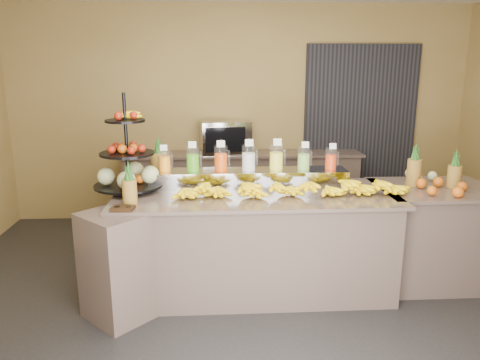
{
  "coord_description": "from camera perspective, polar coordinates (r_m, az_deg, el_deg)",
  "views": [
    {
      "loc": [
        -0.38,
        -3.69,
        2.06
      ],
      "look_at": [
        -0.14,
        0.3,
        1.05
      ],
      "focal_mm": 35.0,
      "sensor_mm": 36.0,
      "label": 1
    }
  ],
  "objects": [
    {
      "name": "juice_pitcher_lemon",
      "position": [
        4.4,
        4.44,
        2.62
      ],
      "size": [
        0.13,
        0.14,
        0.32
      ],
      "color": "silver",
      "rests_on": "pitcher_tray"
    },
    {
      "name": "juice_pitcher_orange_c",
      "position": [
        4.5,
        11.01,
        2.44
      ],
      "size": [
        0.11,
        0.11,
        0.26
      ],
      "color": "silver",
      "rests_on": "pitcher_tray"
    },
    {
      "name": "juice_pitcher_milk",
      "position": [
        4.37,
        1.06,
        2.57
      ],
      "size": [
        0.13,
        0.13,
        0.31
      ],
      "color": "silver",
      "rests_on": "pitcher_tray"
    },
    {
      "name": "juice_pitcher_lime",
      "position": [
        4.45,
        7.77,
        2.51
      ],
      "size": [
        0.12,
        0.12,
        0.28
      ],
      "color": "silver",
      "rests_on": "pitcher_tray"
    },
    {
      "name": "right_counter",
      "position": [
        4.86,
        22.26,
        -6.13
      ],
      "size": [
        1.08,
        0.88,
        0.93
      ],
      "color": "gray",
      "rests_on": "ground"
    },
    {
      "name": "oven_warmer",
      "position": [
        6.02,
        -1.84,
        5.27
      ],
      "size": [
        0.67,
        0.51,
        0.42
      ],
      "primitive_type": "cube",
      "rotation": [
        0.0,
        0.0,
        0.13
      ],
      "color": "gray",
      "rests_on": "back_ledge"
    },
    {
      "name": "juice_pitcher_orange_a",
      "position": [
        4.39,
        -9.16,
        2.22
      ],
      "size": [
        0.11,
        0.11,
        0.27
      ],
      "color": "silver",
      "rests_on": "pitcher_tray"
    },
    {
      "name": "juice_pitcher_orange_b",
      "position": [
        4.36,
        -2.35,
        2.49
      ],
      "size": [
        0.13,
        0.13,
        0.3
      ],
      "color": "silver",
      "rests_on": "pitcher_tray"
    },
    {
      "name": "banana_heap",
      "position": [
        4.12,
        6.26,
        -0.75
      ],
      "size": [
        2.1,
        0.19,
        0.17
      ],
      "color": "yellow",
      "rests_on": "buffet_counter"
    },
    {
      "name": "buffet_counter",
      "position": [
        4.27,
        0.35,
        -7.82
      ],
      "size": [
        2.75,
        1.25,
        0.93
      ],
      "color": "gray",
      "rests_on": "ground"
    },
    {
      "name": "pineapple_left_b",
      "position": [
        4.57,
        -9.82,
        1.82
      ],
      "size": [
        0.16,
        0.16,
        0.45
      ],
      "rotation": [
        0.0,
        0.0,
        0.38
      ],
      "color": "brown",
      "rests_on": "buffet_counter"
    },
    {
      "name": "ground",
      "position": [
        4.24,
        2.19,
        -14.93
      ],
      "size": [
        6.0,
        6.0,
        0.0
      ],
      "primitive_type": "plane",
      "color": "black",
      "rests_on": "ground"
    },
    {
      "name": "pineapple_left_a",
      "position": [
        3.93,
        -13.32,
        -1.0
      ],
      "size": [
        0.12,
        0.12,
        0.36
      ],
      "rotation": [
        0.0,
        0.0,
        -0.41
      ],
      "color": "brown",
      "rests_on": "buffet_counter"
    },
    {
      "name": "juice_pitcher_green",
      "position": [
        4.37,
        -5.76,
        2.41
      ],
      "size": [
        0.12,
        0.13,
        0.3
      ],
      "color": "silver",
      "rests_on": "pitcher_tray"
    },
    {
      "name": "right_fruit_pile",
      "position": [
        4.65,
        22.82,
        -0.08
      ],
      "size": [
        0.47,
        0.45,
        0.25
      ],
      "color": "brown",
      "rests_on": "right_counter"
    },
    {
      "name": "condiment_caddy",
      "position": [
        3.81,
        -14.11,
        -3.37
      ],
      "size": [
        0.19,
        0.15,
        0.03
      ],
      "primitive_type": "cube",
      "rotation": [
        0.0,
        0.0,
        -0.14
      ],
      "color": "black",
      "rests_on": "buffet_counter"
    },
    {
      "name": "back_ledge",
      "position": [
        6.16,
        0.21,
        -0.88
      ],
      "size": [
        3.1,
        0.55,
        0.93
      ],
      "color": "gray",
      "rests_on": "ground"
    },
    {
      "name": "room_envelope",
      "position": [
        4.52,
        3.84,
        11.74
      ],
      "size": [
        6.04,
        5.02,
        2.82
      ],
      "color": "olive",
      "rests_on": "ground"
    },
    {
      "name": "pitcher_tray",
      "position": [
        4.41,
        1.05,
        0.28
      ],
      "size": [
        1.85,
        0.3,
        0.15
      ],
      "primitive_type": "cube",
      "color": "gray",
      "rests_on": "buffet_counter"
    },
    {
      "name": "fruit_stand",
      "position": [
        4.32,
        -12.98,
        1.65
      ],
      "size": [
        0.67,
        0.67,
        0.88
      ],
      "rotation": [
        0.0,
        0.0,
        -0.08
      ],
      "color": "black",
      "rests_on": "buffet_counter"
    }
  ]
}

